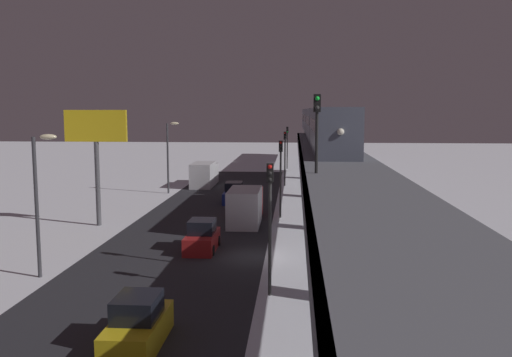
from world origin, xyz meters
The scene contains 17 objects.
ground_plane centered at (0.00, 0.00, 0.00)m, with size 240.00×240.00×0.00m, color white.
avenue_asphalt centered at (4.75, 0.00, 0.00)m, with size 11.00×92.86×0.01m, color #28282D.
elevated_railway centered at (-5.24, 0.00, 4.91)m, with size 5.00×92.86×5.67m.
subway_train centered at (-5.33, -38.69, 7.45)m, with size 2.94×74.07×3.40m.
rail_signal centered at (-3.60, 4.62, 8.40)m, with size 0.36×0.41×4.00m.
sedan_red centered at (3.35, -1.27, 0.78)m, with size 1.91×4.07×1.97m.
sedan_blue centered at (3.35, -19.78, 0.80)m, with size 1.80×4.55×1.97m.
sedan_yellow centered at (3.35, 13.12, 0.80)m, with size 1.80×4.21×1.97m.
box_truck centered at (8.15, -31.23, 1.35)m, with size 2.40×7.40×2.80m.
delivery_van centered at (1.35, -10.24, 1.35)m, with size 2.40×7.40×2.80m.
traffic_light_near centered at (-1.35, 7.05, 4.20)m, with size 0.32×0.44×6.40m.
traffic_light_mid centered at (-1.35, -12.34, 4.20)m, with size 0.32×0.44×6.40m.
traffic_light_far centered at (-1.35, -31.72, 4.20)m, with size 0.32×0.44×6.40m.
traffic_light_distant centered at (-1.35, -51.10, 4.20)m, with size 0.32×0.44×6.40m.
commercial_billboard centered at (12.61, -8.24, 6.83)m, with size 4.80×0.36×8.90m.
street_lamp_near centered at (10.82, 5.00, 4.81)m, with size 1.35×0.44×7.65m.
street_lamp_far centered at (10.82, -25.00, 4.81)m, with size 1.35×0.44×7.65m.
Camera 1 is at (-2.50, 32.54, 8.85)m, focal length 38.46 mm.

